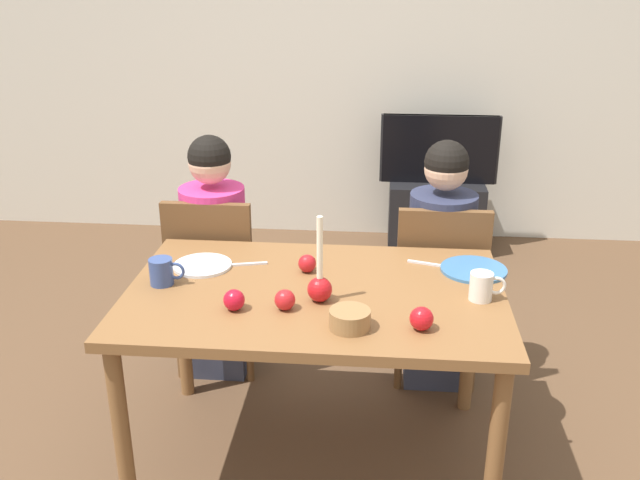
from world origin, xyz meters
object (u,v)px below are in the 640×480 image
person_left_child (216,261)px  plate_left (203,265)px  tv_stand (435,215)px  mug_left (162,272)px  mug_right (482,286)px  chair_right (439,283)px  apple_by_left_plate (307,263)px  dining_table (315,310)px  person_right_child (439,269)px  chair_left (215,275)px  apple_by_right_mug (234,300)px  candle_centerpiece (320,284)px  plate_right (474,269)px  bowl_walnuts (350,319)px  apple_far_edge (422,319)px  tv (439,149)px  apple_near_candle (285,300)px

person_left_child → plate_left: 0.51m
tv_stand → person_left_child: bearing=-124.7°
mug_left → mug_right: bearing=-1.0°
chair_right → apple_by_left_plate: bearing=-141.3°
dining_table → person_right_child: size_ratio=1.19×
tv_stand → apple_by_left_plate: apple_by_left_plate is taller
chair_left → apple_by_right_mug: bearing=-71.2°
person_right_child → apple_by_right_mug: (-0.78, -0.82, 0.22)m
candle_centerpiece → apple_by_left_plate: size_ratio=4.54×
apple_by_left_plate → candle_centerpiece: bearing=-73.8°
plate_right → tv_stand: bearing=89.7°
bowl_walnuts → apple_by_left_plate: apple_by_left_plate is taller
plate_right → apple_by_left_plate: (-0.65, -0.07, 0.03)m
plate_right → person_left_child: bearing=160.1°
apple_by_right_mug → apple_far_edge: apple_far_edge is taller
plate_left → mug_left: size_ratio=1.72×
plate_left → apple_far_edge: (0.85, -0.43, 0.03)m
chair_left → tv: tv is taller
chair_left → apple_far_edge: bearing=-43.7°
person_right_child → apple_far_edge: size_ratio=14.67×
person_left_child → mug_left: 0.68m
dining_table → apple_by_left_plate: apple_by_left_plate is taller
dining_table → chair_right: 0.81m
chair_right → person_right_child: person_right_child is taller
tv → dining_table: bearing=-105.0°
chair_right → bowl_walnuts: (-0.37, -0.88, 0.27)m
person_left_child → tv: 2.02m
apple_near_candle → apple_far_edge: bearing=-12.3°
plate_right → candle_centerpiece: bearing=-151.7°
candle_centerpiece → person_right_child: bearing=56.2°
apple_near_candle → apple_far_edge: 0.48m
person_left_child → person_right_child: bearing=0.0°
bowl_walnuts → apple_far_edge: bearing=2.7°
tv → bowl_walnuts: (-0.47, -2.58, 0.07)m
mug_left → apple_by_left_plate: mug_left is taller
mug_right → bowl_walnuts: (-0.46, -0.25, -0.02)m
plate_right → bowl_walnuts: 0.68m
apple_far_edge → plate_right: bearing=65.2°
apple_near_candle → apple_by_left_plate: (0.04, 0.32, -0.00)m
candle_centerpiece → apple_by_right_mug: (-0.29, -0.10, -0.03)m
tv → bowl_walnuts: bearing=-100.4°
chair_right → candle_centerpiece: bearing=-125.0°
candle_centerpiece → plate_left: size_ratio=1.39×
plate_right → apple_far_edge: (-0.23, -0.49, 0.03)m
dining_table → tv_stand: bearing=75.0°
apple_near_candle → apple_by_right_mug: bearing=-173.6°
chair_left → bowl_walnuts: 1.14m
mug_right → apple_near_candle: bearing=-168.6°
plate_left → apple_near_candle: (0.38, -0.33, 0.03)m
plate_right → apple_far_edge: bearing=-114.8°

